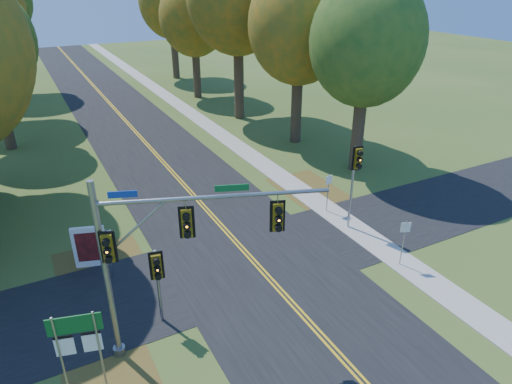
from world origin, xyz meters
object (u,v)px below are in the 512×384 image
route_sign_cluster (78,340)px  east_signal_pole (356,167)px  traffic_mast (161,247)px  info_kiosk (90,247)px

route_sign_cluster → east_signal_pole: bearing=32.6°
traffic_mast → route_sign_cluster: bearing=-145.8°
traffic_mast → route_sign_cluster: (-3.02, -0.77, -2.00)m
info_kiosk → traffic_mast: bearing=-59.2°
traffic_mast → east_signal_pole: size_ratio=1.51×
traffic_mast → east_signal_pole: traffic_mast is taller
info_kiosk → route_sign_cluster: bearing=-83.1°
east_signal_pole → route_sign_cluster: east_signal_pole is taller
info_kiosk → east_signal_pole: bearing=4.5°
east_signal_pole → traffic_mast: bearing=-150.5°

